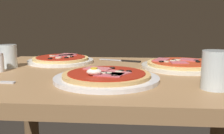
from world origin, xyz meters
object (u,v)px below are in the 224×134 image
dining_table (118,109)px  water_glass_near (216,72)px  water_glass_far (8,58)px  salt_shaker (0,63)px  pizza_across_right (182,65)px  pizza_foreground (106,77)px  pizza_across_left (61,60)px  knife (123,61)px

dining_table → water_glass_near: 0.39m
dining_table → water_glass_far: size_ratio=11.66×
water_glass_near → salt_shaker: size_ratio=1.53×
pizza_across_right → water_glass_far: size_ratio=3.47×
water_glass_near → salt_shaker: (-0.69, 0.18, -0.01)m
pizza_foreground → pizza_across_left: bearing=124.8°
dining_table → knife: bearing=89.2°
dining_table → pizza_across_left: bearing=142.5°
water_glass_far → pizza_foreground: bearing=-25.8°
dining_table → pizza_across_right: pizza_across_right is taller
salt_shaker → knife: bearing=34.0°
salt_shaker → dining_table: bearing=3.9°
dining_table → pizza_across_left: size_ratio=3.69×
dining_table → water_glass_far: water_glass_far is taller
knife → pizza_across_left: bearing=-168.3°
pizza_across_right → water_glass_near: (0.03, -0.32, 0.03)m
pizza_across_right → water_glass_far: 0.66m
pizza_foreground → knife: bearing=85.4°
water_glass_near → knife: bearing=119.6°
water_glass_near → water_glass_far: 0.74m
pizza_foreground → pizza_across_right: size_ratio=1.04×
pizza_across_right → pizza_across_left: bearing=169.5°
dining_table → knife: (0.00, 0.25, 0.14)m
pizza_across_right → water_glass_far: bearing=-175.6°
knife → salt_shaker: 0.51m
dining_table → water_glass_near: bearing=-38.2°
pizza_foreground → pizza_across_left: (-0.23, 0.33, -0.00)m
dining_table → knife: 0.29m
dining_table → water_glass_far: (-0.42, 0.06, 0.17)m
pizza_foreground → pizza_across_left: 0.41m
dining_table → water_glass_far: 0.46m
water_glass_near → knife: water_glass_near is taller
pizza_foreground → salt_shaker: bearing=164.7°
pizza_across_left → water_glass_near: size_ratio=2.73×
dining_table → pizza_across_left: (-0.26, 0.20, 0.15)m
pizza_across_left → water_glass_near: water_glass_near is taller
pizza_across_right → salt_shaker: 0.67m
pizza_across_left → water_glass_far: (-0.16, -0.14, 0.03)m
water_glass_near → knife: size_ratio=0.54×
water_glass_near → pizza_foreground: bearing=165.5°
pizza_across_left → water_glass_near: bearing=-37.8°
water_glass_near → salt_shaker: bearing=165.1°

